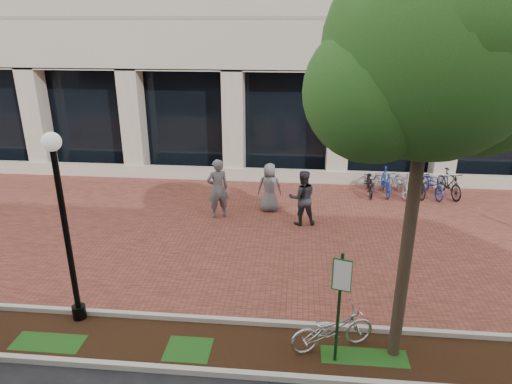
# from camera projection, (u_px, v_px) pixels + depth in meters

# --- Properties ---
(ground) EXTENTS (120.00, 120.00, 0.00)m
(ground) POSITION_uv_depth(u_px,v_px,m) (278.00, 231.00, 13.62)
(ground) COLOR black
(ground) RESTS_ON ground
(brick_plaza) EXTENTS (40.00, 9.00, 0.01)m
(brick_plaza) POSITION_uv_depth(u_px,v_px,m) (278.00, 231.00, 13.62)
(brick_plaza) COLOR brown
(brick_plaza) RESTS_ON ground
(planting_strip) EXTENTS (40.00, 1.50, 0.01)m
(planting_strip) POSITION_uv_depth(u_px,v_px,m) (264.00, 350.00, 8.73)
(planting_strip) COLOR black
(planting_strip) RESTS_ON ground
(curb_plaza_side) EXTENTS (40.00, 0.12, 0.12)m
(curb_plaza_side) POSITION_uv_depth(u_px,v_px,m) (267.00, 323.00, 9.41)
(curb_plaza_side) COLOR #B7B6AC
(curb_plaza_side) RESTS_ON ground
(curb_street_side) EXTENTS (40.00, 0.12, 0.12)m
(curb_street_side) POSITION_uv_depth(u_px,v_px,m) (261.00, 376.00, 8.02)
(curb_street_side) COLOR #B7B6AC
(curb_street_side) RESTS_ON ground
(parking_sign) EXTENTS (0.34, 0.07, 2.24)m
(parking_sign) POSITION_uv_depth(u_px,v_px,m) (340.00, 295.00, 7.94)
(parking_sign) COLOR #133414
(parking_sign) RESTS_ON ground
(lamppost) EXTENTS (0.36, 0.36, 4.02)m
(lamppost) POSITION_uv_depth(u_px,v_px,m) (64.00, 220.00, 8.86)
(lamppost) COLOR black
(lamppost) RESTS_ON ground
(street_tree) EXTENTS (3.96, 3.30, 7.15)m
(street_tree) POSITION_uv_depth(u_px,v_px,m) (434.00, 66.00, 6.81)
(street_tree) COLOR #463528
(street_tree) RESTS_ON ground
(locked_bicycle) EXTENTS (1.78, 1.15, 0.88)m
(locked_bicycle) POSITION_uv_depth(u_px,v_px,m) (332.00, 329.00, 8.63)
(locked_bicycle) COLOR #B9BABE
(locked_bicycle) RESTS_ON ground
(pedestrian_left) EXTENTS (0.83, 0.73, 1.92)m
(pedestrian_left) POSITION_uv_depth(u_px,v_px,m) (218.00, 189.00, 14.31)
(pedestrian_left) COLOR #5E5E62
(pedestrian_left) RESTS_ON ground
(pedestrian_mid) EXTENTS (0.95, 0.80, 1.73)m
(pedestrian_mid) POSITION_uv_depth(u_px,v_px,m) (302.00, 198.00, 13.83)
(pedestrian_mid) COLOR #27262B
(pedestrian_mid) RESTS_ON ground
(pedestrian_right) EXTENTS (0.82, 0.55, 1.62)m
(pedestrian_right) POSITION_uv_depth(u_px,v_px,m) (270.00, 187.00, 14.84)
(pedestrian_right) COLOR slate
(pedestrian_right) RESTS_ON ground
(bike_rack_cluster) EXTENTS (3.48, 1.76, 0.98)m
(bike_rack_cluster) POSITION_uv_depth(u_px,v_px,m) (409.00, 183.00, 16.30)
(bike_rack_cluster) COLOR black
(bike_rack_cluster) RESTS_ON ground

